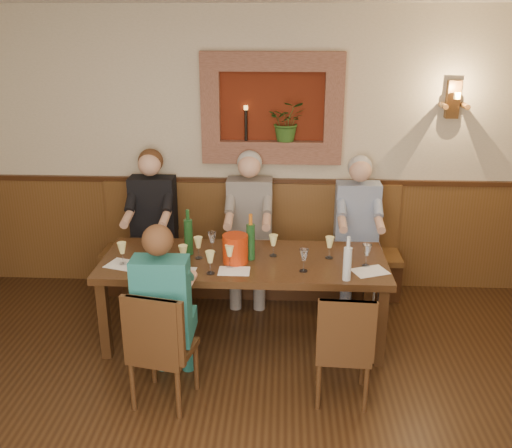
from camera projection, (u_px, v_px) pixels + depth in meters
The scene contains 31 objects.
room_shell at pixel (215, 193), 2.69m from camera, with size 6.04×6.04×2.82m.
wainscoting at pixel (220, 420), 3.13m from camera, with size 6.02×6.02×1.15m.
wall_niche at pixel (276, 114), 5.47m from camera, with size 1.36×0.30×1.06m.
wall_sconce at pixel (453, 101), 5.33m from camera, with size 0.25×0.20×0.35m.
dining_table at pixel (244, 267), 4.84m from camera, with size 2.40×0.90×0.75m.
bench at pixel (251, 261), 5.84m from camera, with size 3.00×0.45×1.11m.
chair_near_left at pixel (164, 369), 4.13m from camera, with size 0.48×0.48×0.92m.
chair_near_right at pixel (342, 367), 4.17m from camera, with size 0.41×0.41×0.88m.
person_bench_left at pixel (153, 236), 5.69m from camera, with size 0.44×0.54×1.48m.
person_bench_mid at pixel (249, 238), 5.64m from camera, with size 0.44×0.54×1.48m.
person_bench_right at pixel (357, 242), 5.60m from camera, with size 0.43×0.52×1.44m.
person_chair_front at pixel (166, 324), 4.17m from camera, with size 0.39×0.48×1.37m.
spittoon_bucket at pixel (235, 249), 4.71m from camera, with size 0.21×0.21×0.24m, color #B62C0B.
wine_bottle_green_a at pixel (251, 241), 4.76m from camera, with size 0.09×0.09×0.40m.
wine_bottle_green_b at pixel (188, 236), 4.87m from camera, with size 0.08×0.08×0.40m.
water_bottle at pixel (347, 263), 4.39m from camera, with size 0.08×0.08×0.36m.
tasting_sheet_a at pixel (125, 265), 4.70m from camera, with size 0.30×0.21×0.00m, color white.
tasting_sheet_b at pixel (234, 271), 4.58m from camera, with size 0.25×0.18×0.00m, color white.
tasting_sheet_c at pixel (370, 271), 4.58m from camera, with size 0.27×0.19×0.00m, color white.
tasting_sheet_d at pixel (180, 271), 4.58m from camera, with size 0.25×0.18×0.00m, color white.
wine_glass_0 at pixel (122, 253), 4.68m from camera, with size 0.08×0.08×0.19m, color #FFF798, non-canonical shape.
wine_glass_1 at pixel (155, 245), 4.86m from camera, with size 0.08×0.08×0.19m, color white, non-canonical shape.
wine_glass_2 at pixel (183, 256), 4.62m from camera, with size 0.08×0.08×0.19m, color #FFF798, non-canonical shape.
wine_glass_3 at pixel (212, 243), 4.91m from camera, with size 0.08×0.08×0.19m, color white, non-canonical shape.
wine_glass_4 at pixel (230, 256), 4.63m from camera, with size 0.08×0.08×0.19m, color #FFF798, non-canonical shape.
wine_glass_5 at pixel (273, 245), 4.85m from camera, with size 0.08×0.08×0.19m, color #FFF798, non-canonical shape.
wine_glass_6 at pixel (304, 260), 4.55m from camera, with size 0.08×0.08×0.19m, color white, non-canonical shape.
wine_glass_7 at pixel (329, 248), 4.80m from camera, with size 0.08×0.08×0.19m, color #FFF798, non-canonical shape.
wine_glass_8 at pixel (366, 255), 4.64m from camera, with size 0.08×0.08×0.19m, color white, non-canonical shape.
wine_glass_9 at pixel (210, 263), 4.51m from camera, with size 0.08×0.08×0.19m, color #FFF798, non-canonical shape.
wine_glass_10 at pixel (198, 248), 4.80m from camera, with size 0.08×0.08×0.19m, color #FFF798, non-canonical shape.
Camera 1 is at (0.33, -2.57, 2.66)m, focal length 40.00 mm.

